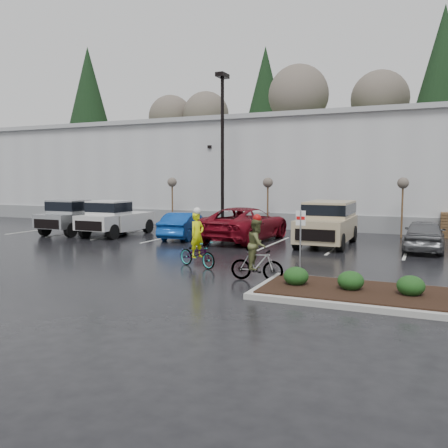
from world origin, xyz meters
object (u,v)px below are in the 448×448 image
at_px(suv_tan, 327,223).
at_px(lamppost, 222,135).
at_px(fire_lane_sign, 300,236).
at_px(sapling_east, 403,186).
at_px(pickup_white, 119,218).
at_px(cyclist_olive, 257,256).
at_px(car_blue, 185,225).
at_px(cyclist_hivis, 197,248).
at_px(pickup_silver, 80,216).
at_px(sapling_mid, 268,185).
at_px(car_red, 245,224).
at_px(car_grey, 424,235).
at_px(sapling_west, 172,185).

bearing_deg(suv_tan, lamppost, 153.15).
bearing_deg(fire_lane_sign, sapling_east, 80.25).
bearing_deg(pickup_white, cyclist_olive, -36.21).
relative_size(fire_lane_sign, car_blue, 0.53).
bearing_deg(fire_lane_sign, suv_tan, 95.92).
height_order(fire_lane_sign, cyclist_hivis, fire_lane_sign).
bearing_deg(pickup_silver, car_blue, 2.45).
height_order(sapling_mid, fire_lane_sign, sapling_mid).
relative_size(pickup_silver, suv_tan, 1.02).
relative_size(lamppost, cyclist_hivis, 4.34).
relative_size(sapling_mid, car_red, 0.52).
height_order(car_grey, cyclist_hivis, cyclist_hivis).
bearing_deg(lamppost, sapling_east, 5.71).
bearing_deg(car_red, sapling_mid, -81.98).
relative_size(fire_lane_sign, car_red, 0.36).
bearing_deg(fire_lane_sign, pickup_silver, 153.11).
bearing_deg(sapling_east, cyclist_olive, -104.73).
height_order(sapling_west, sapling_mid, same).
distance_m(car_blue, cyclist_hivis, 8.15).
bearing_deg(car_blue, fire_lane_sign, 129.67).
distance_m(pickup_white, car_blue, 4.10).
bearing_deg(lamppost, fire_lane_sign, -56.54).
relative_size(car_blue, car_grey, 1.02).
distance_m(fire_lane_sign, pickup_silver, 16.73).
height_order(pickup_silver, cyclist_olive, cyclist_olive).
bearing_deg(sapling_mid, suv_tan, -45.47).
xyz_separation_m(cyclist_hivis, cyclist_olive, (2.69, -1.25, 0.10)).
height_order(lamppost, car_grey, lamppost).
relative_size(pickup_silver, pickup_white, 1.00).
distance_m(lamppost, car_blue, 6.38).
xyz_separation_m(pickup_silver, cyclist_hivis, (10.96, -6.68, -0.31)).
height_order(pickup_silver, car_red, pickup_silver).
height_order(sapling_east, pickup_silver, sapling_east).
bearing_deg(sapling_west, cyclist_hivis, -56.65).
height_order(sapling_east, fire_lane_sign, sapling_east).
bearing_deg(fire_lane_sign, car_grey, 67.57).
distance_m(suv_tan, car_grey, 4.25).
bearing_deg(cyclist_hivis, car_red, 28.14).
bearing_deg(cyclist_olive, sapling_mid, 9.98).
distance_m(sapling_east, car_red, 8.70).
bearing_deg(suv_tan, car_grey, -1.30).
xyz_separation_m(lamppost, sapling_east, (10.00, 1.00, -2.96)).
height_order(sapling_east, suv_tan, sapling_east).
distance_m(lamppost, sapling_mid, 4.00).
distance_m(lamppost, car_red, 6.59).
bearing_deg(pickup_silver, sapling_west, 59.24).
xyz_separation_m(sapling_east, cyclist_hivis, (-6.15, -11.92, -2.06)).
relative_size(lamppost, sapling_east, 2.88).
relative_size(car_red, suv_tan, 1.20).
distance_m(sapling_east, cyclist_hivis, 13.57).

